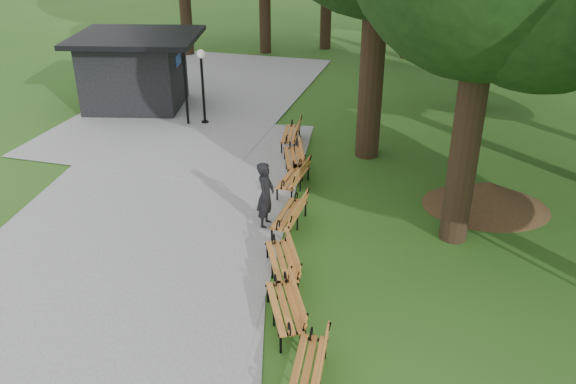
# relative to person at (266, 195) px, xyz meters

# --- Properties ---
(ground) EXTENTS (100.00, 100.00, 0.00)m
(ground) POSITION_rel_person_xyz_m (0.57, -3.08, -0.92)
(ground) COLOR #255518
(ground) RESTS_ON ground
(path) EXTENTS (12.00, 38.00, 0.06)m
(path) POSITION_rel_person_xyz_m (-3.43, -0.08, -0.89)
(path) COLOR gray
(path) RESTS_ON ground
(person) EXTENTS (0.55, 0.73, 1.84)m
(person) POSITION_rel_person_xyz_m (0.00, 0.00, 0.00)
(person) COLOR black
(person) RESTS_ON ground
(kiosk) EXTENTS (5.12, 4.52, 3.05)m
(kiosk) POSITION_rel_person_xyz_m (-6.72, 9.54, 0.61)
(kiosk) COLOR black
(kiosk) RESTS_ON ground
(lamp_post) EXTENTS (0.32, 0.32, 2.89)m
(lamp_post) POSITION_rel_person_xyz_m (-3.44, 7.76, 1.18)
(lamp_post) COLOR black
(lamp_post) RESTS_ON ground
(dirt_mound) EXTENTS (2.98, 2.98, 0.78)m
(dirt_mound) POSITION_rel_person_xyz_m (6.08, 1.71, -0.53)
(dirt_mound) COLOR #47301C
(dirt_mound) RESTS_ON ground
(bench_1) EXTENTS (0.78, 1.94, 0.88)m
(bench_1) POSITION_rel_person_xyz_m (1.52, -5.80, -0.48)
(bench_1) COLOR #C4722D
(bench_1) RESTS_ON ground
(bench_2) EXTENTS (1.14, 2.00, 0.88)m
(bench_2) POSITION_rel_person_xyz_m (0.93, -4.08, -0.48)
(bench_2) COLOR #C4722D
(bench_2) RESTS_ON ground
(bench_3) EXTENTS (1.12, 2.00, 0.88)m
(bench_3) POSITION_rel_person_xyz_m (0.68, -2.37, -0.48)
(bench_3) COLOR #C4722D
(bench_3) RESTS_ON ground
(bench_4) EXTENTS (0.99, 1.99, 0.88)m
(bench_4) POSITION_rel_person_xyz_m (0.64, -0.12, -0.48)
(bench_4) COLOR #C4722D
(bench_4) RESTS_ON ground
(bench_5) EXTENTS (1.05, 2.00, 0.88)m
(bench_5) POSITION_rel_person_xyz_m (0.53, 2.21, -0.48)
(bench_5) COLOR #C4722D
(bench_5) RESTS_ON ground
(bench_6) EXTENTS (0.95, 1.98, 0.88)m
(bench_6) POSITION_rel_person_xyz_m (0.39, 3.70, -0.48)
(bench_6) COLOR #C4722D
(bench_6) RESTS_ON ground
(bench_7) EXTENTS (0.68, 1.91, 0.88)m
(bench_7) POSITION_rel_person_xyz_m (0.10, 5.81, -0.48)
(bench_7) COLOR #C4722D
(bench_7) RESTS_ON ground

